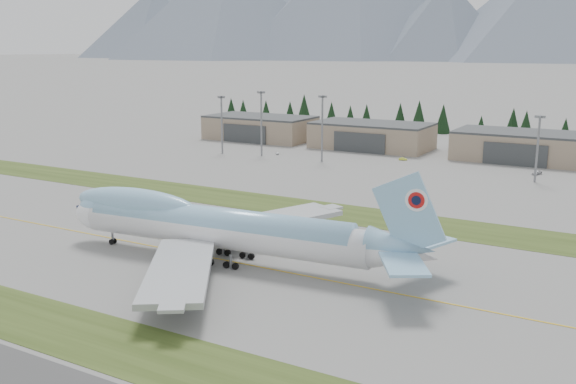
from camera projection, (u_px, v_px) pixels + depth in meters
The scene contains 13 objects.
ground at pixel (165, 249), 134.40m from camera, with size 7000.00×7000.00×0.00m, color slate.
grass_strip_near at pixel (8, 312), 102.16m from camera, with size 400.00×14.00×0.08m, color #314317.
grass_strip_far at pixel (274, 204), 172.58m from camera, with size 400.00×18.00×0.08m, color #314317.
taxiway_line_main at pixel (165, 249), 134.40m from camera, with size 400.00×0.40×0.02m, color gold.
boeing_747_freighter at pixel (218, 227), 125.34m from camera, with size 80.24×68.99×21.12m.
hangar_left at pixel (260, 128), 294.11m from camera, with size 48.00×26.60×10.80m.
hangar_center at pixel (372, 136), 267.63m from camera, with size 48.00×26.60×10.80m.
hangar_right at pixel (522, 146), 238.74m from camera, with size 48.00×26.60×10.80m.
floodlight_masts at pixel (382, 122), 222.57m from camera, with size 164.72×7.96×24.92m.
service_vehicle_a at pixel (278, 154), 253.34m from camera, with size 1.22×3.03×1.03m, color silver.
service_vehicle_b at pixel (403, 160), 239.97m from camera, with size 1.09×3.10×1.02m, color #D2E138.
service_vehicle_c at pixel (537, 175), 213.03m from camera, with size 1.81×4.47×1.30m, color #B4B5B9.
conifer_belt at pixel (458, 120), 309.56m from camera, with size 269.52×15.42×16.86m.
Camera 1 is at (85.94, -98.99, 41.11)m, focal length 40.00 mm.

